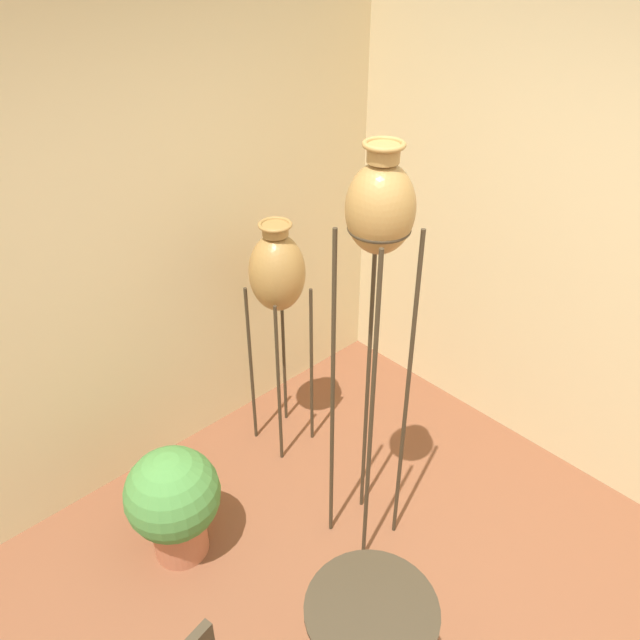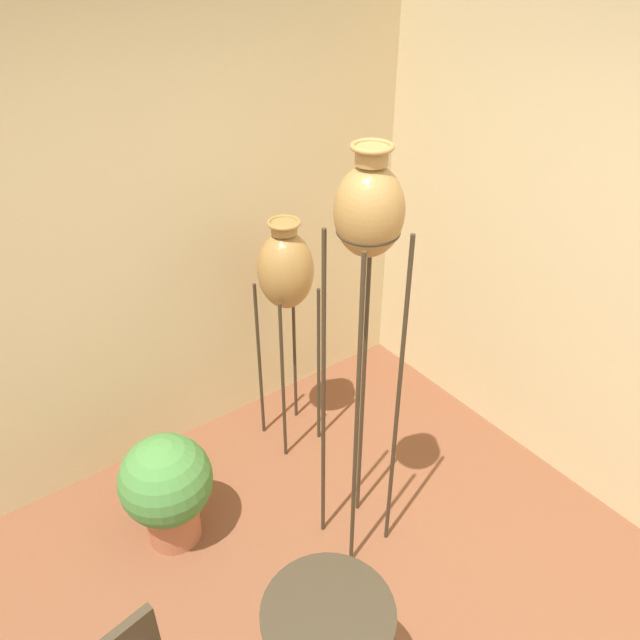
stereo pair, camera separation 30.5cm
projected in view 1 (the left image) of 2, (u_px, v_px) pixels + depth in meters
name	position (u px, v px, depth m)	size (l,w,h in m)	color
wall_back	(79.00, 270.00, 3.00)	(7.94, 0.06, 2.70)	beige
vase_stand_tall	(379.00, 228.00, 2.40)	(0.27, 0.27, 2.11)	#382D1E
vase_stand_medium	(277.00, 276.00, 3.32)	(0.30, 0.30, 1.47)	#382D1E
potted_plant	(174.00, 501.00, 3.07)	(0.47, 0.47, 0.65)	#B26647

